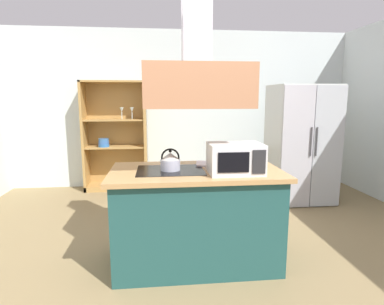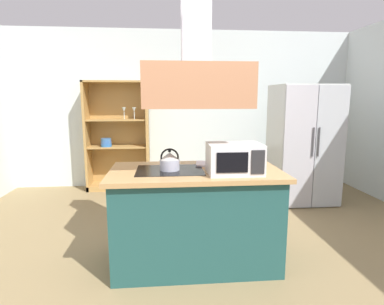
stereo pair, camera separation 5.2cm
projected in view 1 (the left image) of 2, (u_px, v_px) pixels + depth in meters
name	position (u px, v px, depth m)	size (l,w,h in m)	color
ground_plane	(206.00, 268.00, 2.88)	(7.80, 7.80, 0.00)	olive
wall_back	(182.00, 109.00, 5.60)	(6.00, 0.12, 2.70)	silver
kitchen_island	(196.00, 216.00, 2.94)	(1.55, 0.84, 0.90)	#1E4C4A
range_hood	(196.00, 74.00, 2.72)	(0.90, 0.70, 1.24)	#B57953
refrigerator	(301.00, 144.00, 4.71)	(0.90, 0.77, 1.74)	#B6B9B5
dish_cabinet	(116.00, 142.00, 5.36)	(1.04, 0.40, 1.83)	#AF8346
kettle	(170.00, 161.00, 2.82)	(0.18, 0.18, 0.20)	#ADB1C6
cutting_board	(214.00, 164.00, 3.08)	(0.34, 0.24, 0.02)	white
microwave	(235.00, 158.00, 2.71)	(0.46, 0.35, 0.26)	silver
wine_glass_on_counter	(250.00, 150.00, 3.05)	(0.08, 0.08, 0.21)	silver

